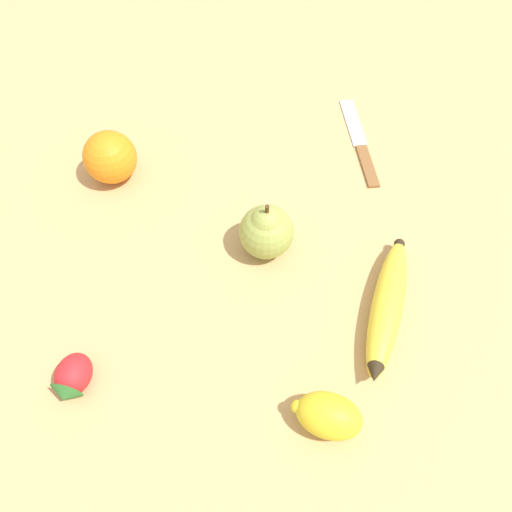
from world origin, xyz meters
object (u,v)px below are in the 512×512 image
object	(u,v)px
strawberry	(72,378)
lemon	(328,415)
orange	(110,157)
pear	(267,231)
banana	(387,307)
paring_knife	(360,143)

from	to	relation	value
strawberry	lemon	xyz separation A→B (m)	(0.27, -0.08, 0.00)
orange	lemon	world-z (taller)	orange
pear	banana	bearing A→B (deg)	-41.46
pear	orange	bearing A→B (deg)	141.80
banana	lemon	distance (m)	0.15
banana	strawberry	world-z (taller)	strawberry
paring_knife	strawberry	bearing A→B (deg)	-140.64
strawberry	paring_knife	xyz separation A→B (m)	(0.40, 0.32, -0.02)
banana	orange	xyz separation A→B (m)	(-0.33, 0.27, 0.02)
pear	paring_knife	world-z (taller)	pear
lemon	paring_knife	size ratio (longest dim) A/B	0.44
strawberry	paring_knife	world-z (taller)	strawberry
orange	pear	bearing A→B (deg)	-38.20
banana	pear	world-z (taller)	pear
orange	banana	bearing A→B (deg)	-39.52
orange	strawberry	xyz separation A→B (m)	(-0.04, -0.31, -0.02)
orange	pear	world-z (taller)	pear
pear	strawberry	bearing A→B (deg)	-146.99
paring_knife	banana	bearing A→B (deg)	-97.48
lemon	banana	bearing A→B (deg)	50.36
lemon	strawberry	bearing A→B (deg)	163.73
banana	lemon	xyz separation A→B (m)	(-0.10, -0.12, 0.01)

